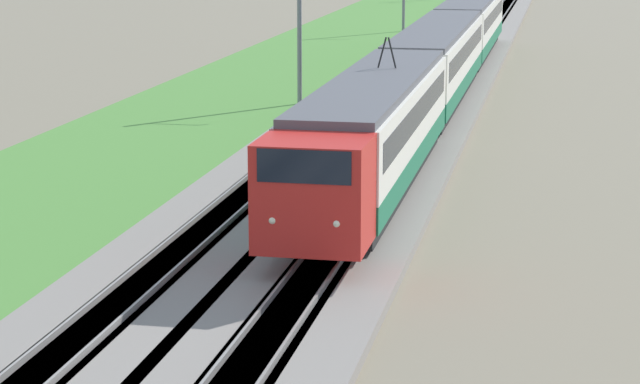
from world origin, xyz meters
name	(u,v)px	position (x,y,z in m)	size (l,w,h in m)	color
ballast_main	(365,95)	(50.00, 0.00, 0.15)	(240.00, 4.40, 0.30)	gray
ballast_adjacent	(442,97)	(50.00, -4.02, 0.15)	(240.00, 4.40, 0.30)	gray
track_main	(365,94)	(50.00, 0.00, 0.16)	(240.00, 1.57, 0.45)	#4C4238
track_adjacent	(442,97)	(50.00, -4.02, 0.16)	(240.00, 1.57, 0.45)	#4C4238
grass_verge	(258,93)	(50.00, 5.69, 0.06)	(240.00, 12.04, 0.12)	#4C8438
passenger_train	(437,59)	(47.05, -4.02, 2.40)	(61.79, 2.96, 5.12)	red
catenary_mast_mid	(301,25)	(46.41, 2.60, 4.00)	(0.22, 2.56, 7.72)	slate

